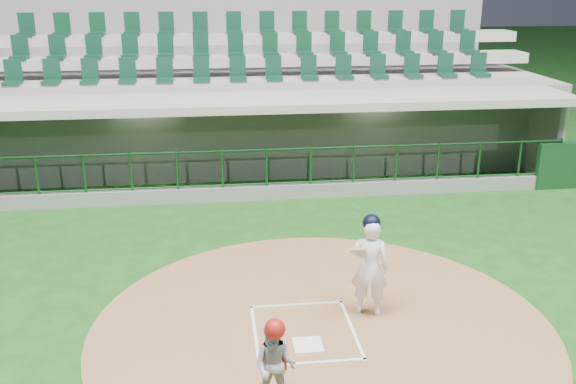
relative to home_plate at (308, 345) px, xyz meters
The scene contains 8 objects.
ground 0.70m from the home_plate, 90.00° to the left, with size 120.00×120.00×0.00m, color #133E11.
dirt_circle 0.58m from the home_plate, 59.04° to the left, with size 7.20×7.20×0.01m, color brown.
home_plate is the anchor object (origin of this frame).
batter_box_chalk 0.40m from the home_plate, 90.00° to the left, with size 1.55×1.80×0.01m.
dugout_structure 8.58m from the home_plate, 88.93° to the left, with size 16.40×3.70×3.00m.
seating_deck 11.69m from the home_plate, 90.00° to the left, with size 17.00×6.72×5.15m.
batter 1.62m from the home_plate, 36.99° to the left, with size 0.88×0.93×1.71m.
catcher 1.57m from the home_plate, 115.24° to the right, with size 0.67×0.60×1.23m.
Camera 1 is at (-1.29, -8.85, 5.19)m, focal length 40.00 mm.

